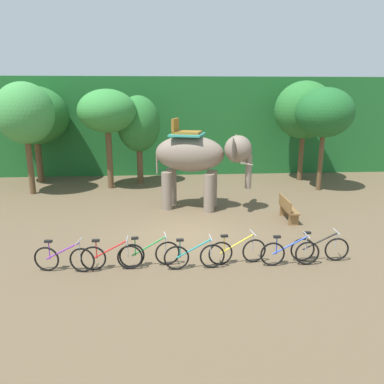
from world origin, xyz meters
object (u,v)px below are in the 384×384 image
wooden_bench (288,208)px  tree_center_left (139,124)px  bike_green (150,254)px  tree_far_left (304,110)px  tree_far_right (325,113)px  tree_right (35,116)px  bike_red (111,257)px  bike_blue (290,253)px  bike_purple (64,258)px  tree_center (107,112)px  bike_yellow (237,251)px  tree_center_right (25,114)px  bike_black (320,249)px  bike_teal (194,256)px  elephant (198,157)px

wooden_bench → tree_center_left: bearing=131.7°
bike_green → tree_center_left: bearing=94.7°
tree_far_left → tree_far_right: tree_far_left is taller
tree_right → bike_red: bearing=-64.8°
tree_far_left → bike_blue: size_ratio=3.19×
bike_purple → wooden_bench: bearing=27.3°
tree_center → bike_yellow: bearing=-63.2°
bike_red → bike_green: bearing=8.0°
bike_green → bike_purple: bearing=-176.1°
tree_center_right → tree_center_left: tree_center_right is taller
bike_yellow → bike_black: (2.42, 0.01, 0.00)m
tree_far_left → tree_right: bearing=177.5°
tree_right → bike_red: 13.05m
bike_red → bike_green: same height
tree_center → tree_far_left: tree_far_left is taller
bike_teal → tree_center: bearing=110.1°
tree_center → bike_purple: tree_center is taller
tree_far_left → bike_red: tree_far_left is taller
tree_center_right → bike_teal: (7.24, -8.86, -3.48)m
tree_center_right → bike_teal: 11.96m
tree_far_right → elephant: (-6.46, -2.80, -1.66)m
tree_right → tree_far_right: tree_right is taller
tree_right → bike_green: 13.39m
tree_right → tree_far_left: tree_far_left is taller
bike_yellow → bike_black: 2.42m
tree_far_right → elephant: size_ratio=1.20×
elephant → bike_red: elephant is taller
tree_center → bike_green: (2.33, -9.53, -3.51)m
tree_far_right → bike_black: size_ratio=2.97×
tree_right → tree_center_left: (5.57, -0.81, -0.43)m
tree_center → bike_green: bearing=-76.2°
bike_teal → tree_far_right: bearing=50.6°
bike_teal → tree_center_left: bearing=101.1°
elephant → tree_center: bearing=136.1°
tree_center_right → bike_purple: 10.12m
tree_far_right → tree_center_left: bearing=166.7°
elephant → bike_yellow: elephant is taller
elephant → bike_yellow: size_ratio=2.49×
tree_center → elephant: (4.17, -4.01, -1.70)m
tree_center_left → tree_far_left: tree_far_left is taller
tree_right → wooden_bench: size_ratio=3.44×
wooden_bench → bike_yellow: bearing=-125.7°
tree_far_left → bike_purple: 15.45m
tree_center_right → wooden_bench: bearing=-23.6°
elephant → bike_red: size_ratio=2.48×
tree_center_right → wooden_bench: size_ratio=3.52×
tree_center_right → elephant: tree_center_right is taller
tree_center_left → bike_black: bearing=-61.2°
bike_red → bike_blue: 5.00m
tree_center_right → bike_green: size_ratio=3.12×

